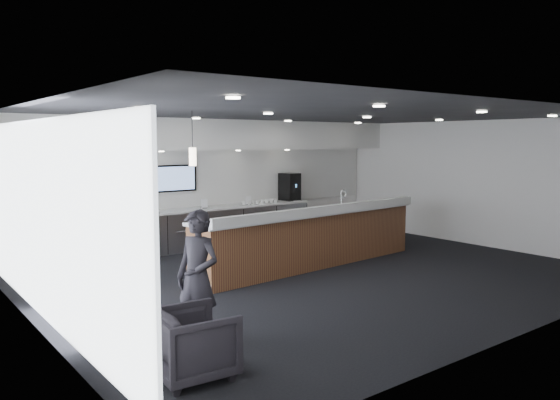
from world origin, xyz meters
TOP-DOWN VIEW (x-y plane):
  - ground at (0.00, 0.00)m, footprint 10.00×10.00m
  - ceiling at (0.00, 0.00)m, footprint 10.00×8.00m
  - back_wall at (0.00, 4.00)m, footprint 10.00×0.02m
  - left_wall at (-5.00, 0.00)m, footprint 0.02×8.00m
  - right_wall at (5.00, 0.00)m, footprint 0.02×8.00m
  - soffit_bulkhead at (0.00, 3.55)m, footprint 10.00×0.90m
  - alcove_panel at (0.00, 3.97)m, footprint 9.80×0.06m
  - window_blinds_wall at (-4.96, 0.00)m, footprint 0.04×7.36m
  - back_credenza at (-0.00, 3.64)m, footprint 5.06×0.66m
  - wall_tv at (-1.00, 3.91)m, footprint 1.05×0.08m
  - pendant_left at (-2.40, 0.80)m, footprint 0.12×0.12m
  - pendant_right at (-3.10, 0.80)m, footprint 0.12×0.12m
  - ceiling_can_lights at (0.00, 0.00)m, footprint 7.00×5.00m
  - service_counter at (0.35, 0.66)m, footprint 5.51×1.32m
  - coffee_machine at (2.20, 3.69)m, footprint 0.45×0.56m
  - info_sign_left at (-0.45, 3.54)m, footprint 0.16×0.02m
  - info_sign_right at (0.75, 3.50)m, footprint 0.16×0.02m
  - armchair at (-4.06, -2.55)m, footprint 0.88×0.86m
  - lounge_guest at (-3.55, -1.74)m, footprint 0.59×0.71m
  - cup_0 at (1.59, 3.50)m, footprint 0.10×0.10m
  - cup_1 at (1.45, 3.50)m, footprint 0.15×0.15m
  - cup_2 at (1.31, 3.50)m, footprint 0.13×0.13m
  - cup_3 at (1.17, 3.50)m, footprint 0.13×0.13m
  - cup_4 at (1.03, 3.50)m, footprint 0.14×0.14m
  - cup_5 at (0.89, 3.50)m, footprint 0.11×0.11m
  - cup_6 at (0.75, 3.50)m, footprint 0.15×0.15m
  - cup_7 at (0.61, 3.50)m, footprint 0.12×0.12m

SIDE VIEW (x-z plane):
  - ground at x=0.00m, z-range 0.00..0.00m
  - armchair at x=-4.06m, z-range 0.00..0.74m
  - back_credenza at x=0.00m, z-range 0.00..0.95m
  - service_counter at x=0.35m, z-range -0.17..1.32m
  - lounge_guest at x=-3.55m, z-range 0.00..1.68m
  - cup_0 at x=1.59m, z-range 0.95..1.05m
  - cup_1 at x=1.45m, z-range 0.95..1.05m
  - cup_2 at x=1.31m, z-range 0.95..1.05m
  - cup_3 at x=1.17m, z-range 0.95..1.05m
  - cup_4 at x=1.03m, z-range 0.95..1.05m
  - cup_5 at x=0.89m, z-range 0.95..1.05m
  - cup_6 at x=0.75m, z-range 0.95..1.05m
  - cup_7 at x=0.61m, z-range 0.95..1.05m
  - info_sign_right at x=0.75m, z-range 0.95..1.16m
  - info_sign_left at x=-0.45m, z-range 0.95..1.16m
  - coffee_machine at x=2.20m, z-range 0.95..1.66m
  - back_wall at x=0.00m, z-range 0.00..3.00m
  - left_wall at x=-5.00m, z-range 0.00..3.00m
  - right_wall at x=5.00m, z-range 0.00..3.00m
  - window_blinds_wall at x=-4.96m, z-range 0.23..2.77m
  - alcove_panel at x=0.00m, z-range 0.90..2.30m
  - wall_tv at x=-1.00m, z-range 1.34..1.96m
  - pendant_left at x=-2.40m, z-range 2.10..2.40m
  - pendant_right at x=-3.10m, z-range 2.10..2.40m
  - soffit_bulkhead at x=0.00m, z-range 2.30..3.00m
  - ceiling_can_lights at x=0.00m, z-range 2.96..2.98m
  - ceiling at x=0.00m, z-range 2.99..3.01m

